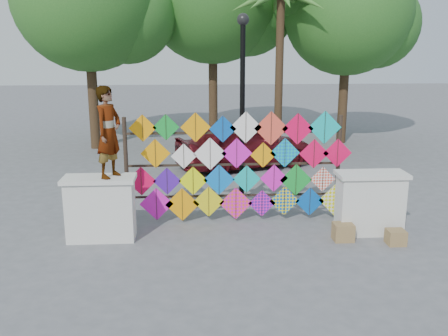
{
  "coord_description": "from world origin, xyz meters",
  "views": [
    {
      "loc": [
        -0.88,
        -9.64,
        3.75
      ],
      "look_at": [
        -0.22,
        0.6,
        1.22
      ],
      "focal_mm": 40.0,
      "sensor_mm": 36.0,
      "label": 1
    }
  ],
  "objects": [
    {
      "name": "lamppost",
      "position": [
        0.3,
        2.0,
        2.69
      ],
      "size": [
        0.28,
        0.28,
        4.46
      ],
      "color": "black",
      "rests_on": "ground"
    },
    {
      "name": "vendor_woman",
      "position": [
        -2.46,
        -0.2,
        2.16
      ],
      "size": [
        0.66,
        0.76,
        1.75
      ],
      "primitive_type": "imported",
      "rotation": [
        0.0,
        0.0,
        1.1
      ],
      "color": "#99999E",
      "rests_on": "parapet_left"
    },
    {
      "name": "parapet_left",
      "position": [
        -2.7,
        -0.2,
        0.65
      ],
      "size": [
        1.4,
        0.65,
        1.28
      ],
      "color": "white",
      "rests_on": "ground"
    },
    {
      "name": "cardboard_box_near",
      "position": [
        2.06,
        -0.56,
        0.17
      ],
      "size": [
        0.39,
        0.34,
        0.34
      ],
      "primitive_type": "cube",
      "color": "olive",
      "rests_on": "ground"
    },
    {
      "name": "tree_east",
      "position": [
        5.09,
        9.53,
        4.99
      ],
      "size": [
        5.4,
        4.8,
        7.42
      ],
      "color": "#46371E",
      "rests_on": "ground"
    },
    {
      "name": "cardboard_box_far",
      "position": [
        3.02,
        -0.83,
        0.15
      ],
      "size": [
        0.34,
        0.32,
        0.29
      ],
      "primitive_type": "cube",
      "color": "olive",
      "rests_on": "ground"
    },
    {
      "name": "palm_tree",
      "position": [
        2.2,
        8.0,
        4.95
      ],
      "size": [
        3.62,
        3.62,
        5.83
      ],
      "color": "#46371E",
      "rests_on": "ground"
    },
    {
      "name": "parapet_right",
      "position": [
        2.7,
        -0.2,
        0.65
      ],
      "size": [
        1.4,
        0.65,
        1.28
      ],
      "color": "white",
      "rests_on": "ground"
    },
    {
      "name": "ground",
      "position": [
        0.0,
        0.0,
        0.0
      ],
      "size": [
        80.0,
        80.0,
        0.0
      ],
      "primitive_type": "plane",
      "color": "slate",
      "rests_on": "ground"
    },
    {
      "name": "sedan",
      "position": [
        0.72,
        5.61,
        0.73
      ],
      "size": [
        4.64,
        3.15,
        1.47
      ],
      "primitive_type": "imported",
      "rotation": [
        0.0,
        0.0,
        1.94
      ],
      "color": "#570E15",
      "rests_on": "ground"
    },
    {
      "name": "kite_rack",
      "position": [
        0.12,
        0.73,
        1.2
      ],
      "size": [
        4.95,
        0.24,
        2.41
      ],
      "color": "black",
      "rests_on": "ground"
    }
  ]
}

